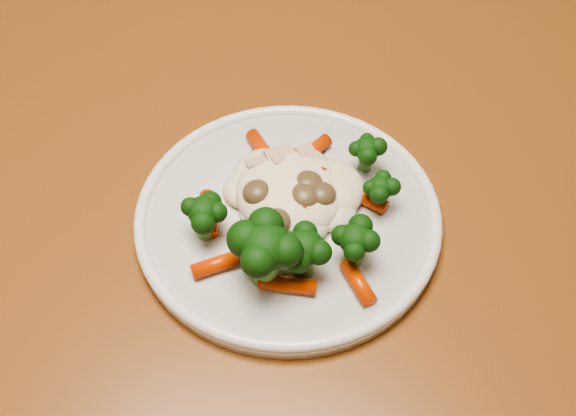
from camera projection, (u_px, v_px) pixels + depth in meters
The scene contains 3 objects.
dining_table at pixel (283, 279), 0.68m from camera, with size 1.10×0.74×0.75m.
plate at pixel (288, 219), 0.58m from camera, with size 0.24×0.24×0.01m, color white.
meal at pixel (292, 211), 0.55m from camera, with size 0.17×0.18×0.05m.
Camera 1 is at (-0.06, -0.22, 1.21)m, focal length 45.00 mm.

